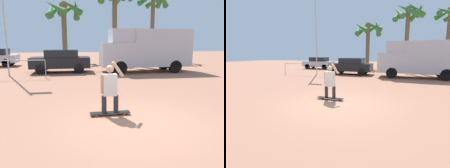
% 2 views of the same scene
% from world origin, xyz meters
% --- Properties ---
extents(ground_plane, '(80.00, 80.00, 0.00)m').
position_xyz_m(ground_plane, '(0.00, 0.00, 0.00)').
color(ground_plane, '#A36B51').
extents(skateboard, '(1.15, 0.23, 0.09)m').
position_xyz_m(skateboard, '(-0.57, 0.61, 0.07)').
color(skateboard, black).
rests_on(skateboard, ground_plane).
extents(person_skateboarder, '(0.66, 0.22, 1.47)m').
position_xyz_m(person_skateboarder, '(-0.58, 0.61, 0.84)').
color(person_skateboarder, '#28282D').
rests_on(person_skateboarder, skateboard).
extents(camper_van, '(6.08, 2.22, 2.91)m').
position_xyz_m(camper_van, '(3.38, 9.43, 1.60)').
color(camper_van, black).
rests_on(camper_van, ground_plane).
extents(parked_car_black, '(3.95, 1.87, 1.55)m').
position_xyz_m(parked_car_black, '(-2.46, 10.08, 0.82)').
color(parked_car_black, black).
rests_on(parked_car_black, ground_plane).
extents(palm_tree_near_van, '(3.40, 3.50, 7.35)m').
position_xyz_m(palm_tree_near_van, '(6.81, 17.79, 5.91)').
color(palm_tree_near_van, brown).
rests_on(palm_tree_near_van, ground_plane).
extents(palm_tree_far_left, '(3.92, 3.95, 6.21)m').
position_xyz_m(palm_tree_far_left, '(-2.49, 17.78, 4.91)').
color(palm_tree_far_left, brown).
rests_on(palm_tree_far_left, ground_plane).
extents(flagpole, '(0.94, 0.12, 8.04)m').
position_xyz_m(flagpole, '(-5.53, 9.02, 4.44)').
color(flagpole, '#B7B7BC').
rests_on(flagpole, ground_plane).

